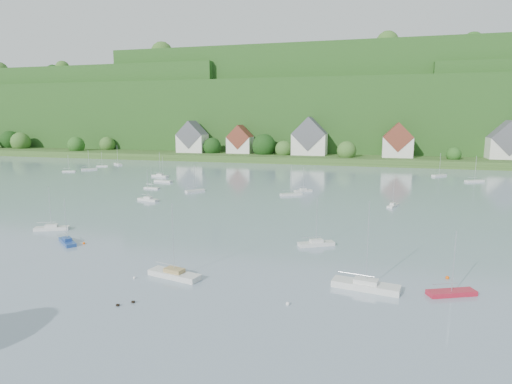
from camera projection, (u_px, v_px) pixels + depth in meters
The scene contains 19 objects.
far_shore_strip at pixel (303, 155), 219.13m from camera, with size 600.00×60.00×3.00m, color #2D491B.
forested_ridge at pixel (321, 114), 280.51m from camera, with size 620.00×181.22×69.89m.
village_building_0 at pixel (192, 139), 219.70m from camera, with size 14.00×10.40×16.00m.
village_building_1 at pixel (240, 141), 215.23m from camera, with size 12.00×9.36×14.00m.
village_building_2 at pixel (310, 139), 204.92m from camera, with size 16.00×11.44×18.00m.
village_building_3 at pixel (398, 143), 192.77m from camera, with size 13.00×10.40×15.50m.
village_building_4 at pixel (507, 143), 184.85m from camera, with size 15.00×10.40×16.50m.
near_sailboat_1 at pixel (67, 241), 71.42m from camera, with size 5.42×4.75×7.63m.
near_sailboat_2 at pixel (174, 274), 56.32m from camera, with size 7.64×3.69×9.94m.
near_sailboat_3 at pixel (316, 243), 70.25m from camera, with size 6.03×4.29×8.03m.
near_sailboat_4 at pixel (366, 285), 52.49m from camera, with size 8.37×3.62×10.94m.
near_sailboat_6 at pixel (52, 228), 80.04m from camera, with size 6.22×4.05×8.18m.
near_sailboat_7 at pixel (451, 292), 50.73m from camera, with size 5.94×3.79×7.79m.
mooring_buoy_1 at pixel (134, 279), 55.99m from camera, with size 0.38×0.38×0.38m, color silver.
mooring_buoy_2 at pixel (447, 279), 55.94m from camera, with size 0.48×0.48×0.48m, color #F75406.
mooring_buoy_3 at pixel (84, 244), 71.26m from camera, with size 0.45×0.45×0.45m, color #F75406.
mooring_buoy_4 at pixel (288, 305), 48.11m from camera, with size 0.47×0.47×0.47m, color silver.
duck_pair at pixel (125, 303), 48.23m from camera, with size 1.71×1.51×0.35m.
far_sailboat_cluster at pixel (283, 181), 139.93m from camera, with size 185.14×75.39×8.71m.
Camera 1 is at (34.74, -17.63, 20.74)m, focal length 30.18 mm.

